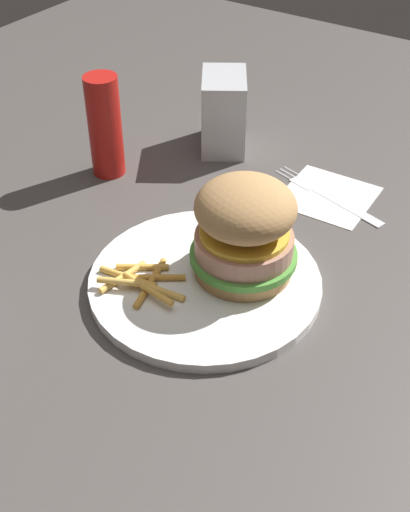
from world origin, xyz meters
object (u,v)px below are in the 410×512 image
(napkin, at_px, (328,196))
(fork, at_px, (327,193))
(ketchup_bottle, at_px, (105,126))
(plate, at_px, (205,282))
(fries_pile, at_px, (141,280))
(sandwich, at_px, (241,228))
(napkin_dispenser, at_px, (224,112))

(napkin, xyz_separation_m, fork, (-0.00, 0.00, 0.00))
(napkin, xyz_separation_m, ketchup_bottle, (-0.27, -0.11, 0.07))
(napkin, bearing_deg, ketchup_bottle, -157.94)
(plate, bearing_deg, fries_pile, -137.47)
(plate, distance_m, ketchup_bottle, 0.28)
(sandwich, height_order, napkin_dispenser, sandwich)
(fork, xyz_separation_m, napkin_dispenser, (-0.18, 0.03, 0.05))
(napkin_dispenser, relative_size, ketchup_bottle, 0.78)
(fries_pile, distance_m, napkin_dispenser, 0.33)
(napkin, height_order, napkin_dispenser, napkin_dispenser)
(fork, bearing_deg, plate, -98.03)
(fries_pile, distance_m, fork, 0.29)
(napkin_dispenser, bearing_deg, napkin, -133.25)
(napkin, height_order, fork, fork)
(plate, xyz_separation_m, sandwich, (0.02, 0.03, 0.06))
(napkin_dispenser, bearing_deg, plate, 176.42)
(sandwich, relative_size, napkin, 1.05)
(plate, relative_size, ketchup_bottle, 1.84)
(napkin, distance_m, napkin_dispenser, 0.19)
(plate, height_order, sandwich, sandwich)
(fork, distance_m, ketchup_bottle, 0.30)
(sandwich, xyz_separation_m, napkin_dispenser, (-0.17, 0.24, -0.01))
(fries_pile, height_order, ketchup_bottle, ketchup_bottle)
(ketchup_bottle, bearing_deg, plate, -27.23)
(napkin, bearing_deg, plate, -98.42)
(ketchup_bottle, bearing_deg, fork, 22.25)
(ketchup_bottle, bearing_deg, fries_pile, -41.86)
(sandwich, bearing_deg, fries_pile, -132.43)
(plate, bearing_deg, ketchup_bottle, 152.77)
(napkin, bearing_deg, sandwich, -93.48)
(plate, height_order, ketchup_bottle, ketchup_bottle)
(ketchup_bottle, bearing_deg, napkin_dispenser, 58.16)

